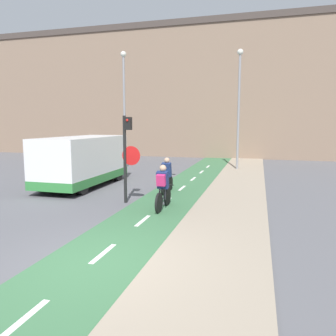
{
  "coord_description": "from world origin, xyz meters",
  "views": [
    {
      "loc": [
        3.15,
        -5.62,
        2.79
      ],
      "look_at": [
        0.0,
        5.72,
        1.2
      ],
      "focal_mm": 35.0,
      "sensor_mm": 36.0,
      "label": 1
    }
  ],
  "objects_px": {
    "cyclist_far": "(167,177)",
    "van": "(83,162)",
    "cyclist_near": "(163,188)",
    "street_lamp_far": "(124,98)",
    "street_lamp_sidewalk": "(239,98)",
    "traffic_light_pole": "(127,149)"
  },
  "relations": [
    {
      "from": "cyclist_near",
      "to": "van",
      "type": "height_order",
      "value": "van"
    },
    {
      "from": "street_lamp_far",
      "to": "cyclist_far",
      "type": "relative_size",
      "value": 4.58
    },
    {
      "from": "street_lamp_sidewalk",
      "to": "van",
      "type": "height_order",
      "value": "street_lamp_sidewalk"
    },
    {
      "from": "traffic_light_pole",
      "to": "cyclist_near",
      "type": "xyz_separation_m",
      "value": [
        1.47,
        -0.58,
        -1.2
      ]
    },
    {
      "from": "cyclist_far",
      "to": "van",
      "type": "relative_size",
      "value": 0.31
    },
    {
      "from": "cyclist_near",
      "to": "cyclist_far",
      "type": "relative_size",
      "value": 1.04
    },
    {
      "from": "traffic_light_pole",
      "to": "cyclist_far",
      "type": "bearing_deg",
      "value": 65.69
    },
    {
      "from": "traffic_light_pole",
      "to": "van",
      "type": "distance_m",
      "value": 4.04
    },
    {
      "from": "traffic_light_pole",
      "to": "street_lamp_far",
      "type": "height_order",
      "value": "street_lamp_far"
    },
    {
      "from": "cyclist_near",
      "to": "traffic_light_pole",
      "type": "bearing_deg",
      "value": 158.62
    },
    {
      "from": "traffic_light_pole",
      "to": "street_lamp_sidewalk",
      "type": "height_order",
      "value": "street_lamp_sidewalk"
    },
    {
      "from": "street_lamp_far",
      "to": "street_lamp_sidewalk",
      "type": "bearing_deg",
      "value": 6.48
    },
    {
      "from": "cyclist_far",
      "to": "van",
      "type": "height_order",
      "value": "van"
    },
    {
      "from": "street_lamp_sidewalk",
      "to": "cyclist_near",
      "type": "xyz_separation_m",
      "value": [
        -1.71,
        -10.28,
        -3.63
      ]
    },
    {
      "from": "traffic_light_pole",
      "to": "street_lamp_far",
      "type": "relative_size",
      "value": 0.42
    },
    {
      "from": "street_lamp_far",
      "to": "street_lamp_sidewalk",
      "type": "height_order",
      "value": "street_lamp_far"
    },
    {
      "from": "cyclist_near",
      "to": "street_lamp_sidewalk",
      "type": "bearing_deg",
      "value": 80.53
    },
    {
      "from": "cyclist_near",
      "to": "van",
      "type": "distance_m",
      "value": 5.5
    },
    {
      "from": "cyclist_near",
      "to": "van",
      "type": "relative_size",
      "value": 0.32
    },
    {
      "from": "cyclist_near",
      "to": "van",
      "type": "bearing_deg",
      "value": 146.97
    },
    {
      "from": "cyclist_far",
      "to": "cyclist_near",
      "type": "bearing_deg",
      "value": -77.2
    },
    {
      "from": "cyclist_far",
      "to": "van",
      "type": "bearing_deg",
      "value": 173.72
    }
  ]
}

